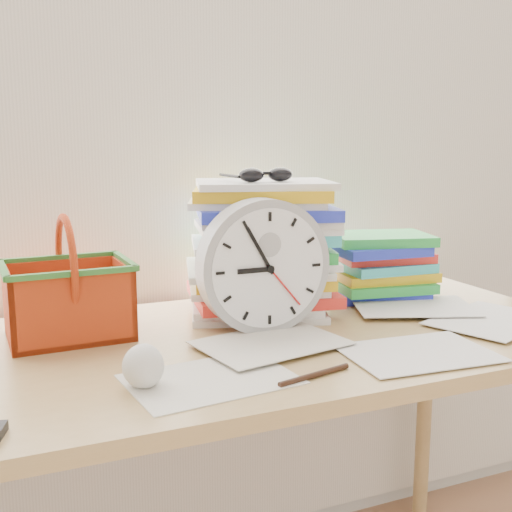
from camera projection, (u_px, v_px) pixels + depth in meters
name	position (u px, v px, depth m)	size (l,w,h in m)	color
curtain	(206.00, 76.00, 1.57)	(2.40, 0.01, 2.50)	white
desk	(269.00, 369.00, 1.34)	(1.40, 0.70, 0.75)	tan
paper_stack	(262.00, 247.00, 1.48)	(0.35, 0.28, 0.31)	white
clock	(263.00, 266.00, 1.32)	(0.28, 0.28, 0.06)	#A2A2A2
sunglasses	(266.00, 175.00, 1.40)	(0.14, 0.12, 0.03)	black
book_stack	(379.00, 266.00, 1.62)	(0.27, 0.21, 0.16)	white
basket	(67.00, 278.00, 1.29)	(0.25, 0.19, 0.25)	#D14114
crumpled_ball	(143.00, 366.00, 1.04)	(0.07, 0.07, 0.07)	white
pen	(314.00, 375.00, 1.08)	(0.01, 0.01, 0.15)	black
scattered_papers	(269.00, 332.00, 1.32)	(1.26, 0.42, 0.02)	white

